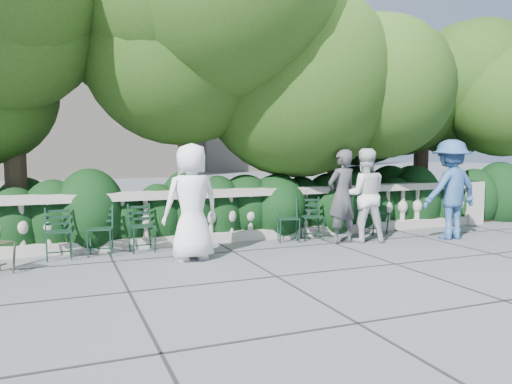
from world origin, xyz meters
name	(u,v)px	position (x,y,z in m)	size (l,w,h in m)	color
ground	(279,259)	(0.00, 0.00, 0.00)	(90.00, 90.00, 0.00)	#515459
balustrade	(241,215)	(0.00, 1.80, 0.49)	(12.00, 0.44, 1.00)	#9E998E
shrub_hedge	(221,231)	(0.00, 3.00, 0.00)	(15.00, 2.60, 1.70)	black
tree_canopy	(248,48)	(0.69, 3.19, 3.96)	(15.04, 6.52, 6.78)	#3F3023
chair_a	(60,261)	(-3.28, 1.14, 0.00)	(0.44, 0.48, 0.84)	black
chair_b	(144,253)	(-1.94, 1.23, 0.00)	(0.44, 0.48, 0.84)	black
chair_c	(100,257)	(-2.67, 1.20, 0.00)	(0.44, 0.48, 0.84)	black
chair_d	(380,235)	(2.85, 1.26, 0.00)	(0.44, 0.48, 0.84)	black
chair_e	(289,243)	(0.73, 1.13, 0.00)	(0.44, 0.48, 0.84)	black
chair_f	(314,241)	(1.28, 1.18, 0.00)	(0.44, 0.48, 0.84)	black
chair_weathered	(2,276)	(-4.03, 0.48, 0.00)	(0.44, 0.48, 0.84)	black
person_businessman	(191,202)	(-1.31, 0.48, 0.93)	(0.91, 0.59, 1.86)	white
person_woman_grey	(342,196)	(1.65, 0.81, 0.88)	(0.64, 0.42, 1.76)	#3A3B3E
person_casual_man	(364,195)	(2.12, 0.78, 0.89)	(0.86, 0.67, 1.77)	silver
person_older_blue	(451,189)	(3.86, 0.40, 0.97)	(1.26, 0.72, 1.94)	#2D5187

